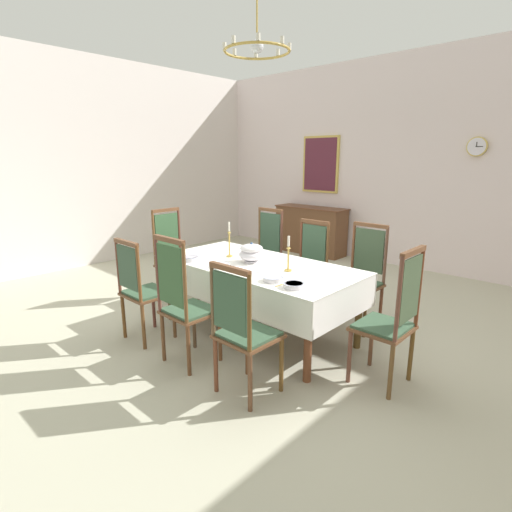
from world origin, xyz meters
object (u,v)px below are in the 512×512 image
at_px(chair_head_east, 392,317).
at_px(spoon_secondary, 185,258).
at_px(chair_head_west, 173,255).
at_px(mounted_clock, 477,147).
at_px(chair_north_a, 264,253).
at_px(chair_south_b, 184,301).
at_px(chair_south_c, 243,328).
at_px(soup_tureen, 251,253).
at_px(bowl_near_right, 190,258).
at_px(spoon_primary, 285,283).
at_px(candlestick_west, 229,243).
at_px(chandelier, 257,50).
at_px(chair_north_b, 307,264).
at_px(framed_painting, 320,164).
at_px(chair_north_c, 362,275).
at_px(bowl_near_left, 273,279).
at_px(dining_table, 257,271).
at_px(bowl_far_right, 221,265).
at_px(candlestick_east, 288,257).
at_px(sideboard, 311,230).
at_px(chair_south_a, 141,288).
at_px(bowl_far_left, 294,285).

distance_m(chair_head_east, spoon_secondary, 2.23).
distance_m(chair_head_west, mounted_clock, 4.61).
distance_m(chair_north_a, spoon_secondary, 1.32).
distance_m(chair_south_b, chair_south_c, 0.73).
bearing_deg(chair_head_east, chair_south_c, 140.31).
xyz_separation_m(soup_tureen, mounted_clock, (1.05, 3.65, 1.11)).
distance_m(bowl_near_right, spoon_primary, 1.23).
relative_size(chair_north_a, candlestick_west, 3.04).
bearing_deg(chandelier, chair_north_b, 91.24).
bearing_deg(framed_painting, bowl_near_right, -74.27).
xyz_separation_m(framed_painting, chandelier, (1.74, -3.66, 1.09)).
bearing_deg(chair_north_c, chair_north_b, 0.22).
bearing_deg(bowl_near_left, chair_south_c, -71.53).
relative_size(chair_north_c, chair_head_east, 0.97).
bearing_deg(dining_table, spoon_primary, -26.50).
distance_m(chair_south_c, bowl_far_right, 1.08).
relative_size(chair_north_b, bowl_near_right, 5.70).
bearing_deg(chair_north_c, spoon_secondary, 42.51).
relative_size(chair_south_c, candlestick_west, 2.80).
xyz_separation_m(chair_north_c, chandelier, (-0.71, -0.93, 2.21)).
bearing_deg(spoon_secondary, chair_south_b, -29.76).
xyz_separation_m(chair_north_b, chair_head_west, (-1.46, -0.92, 0.03)).
xyz_separation_m(candlestick_east, spoon_secondary, (-1.13, -0.38, -0.13)).
bearing_deg(sideboard, bowl_near_right, 106.73).
xyz_separation_m(chair_south_a, chair_south_c, (1.44, -0.00, 0.01)).
bearing_deg(chair_north_b, chair_head_west, 32.35).
xyz_separation_m(chair_north_b, framed_painting, (-1.72, 2.73, 1.13)).
xyz_separation_m(chair_south_a, chair_south_b, (0.71, -0.01, 0.04)).
height_order(chair_south_b, bowl_near_right, chair_south_b).
height_order(chair_north_a, soup_tureen, chair_north_a).
xyz_separation_m(dining_table, spoon_secondary, (-0.71, -0.38, 0.08)).
bearing_deg(chair_south_b, dining_table, 88.77).
relative_size(bowl_near_left, spoon_secondary, 1.01).
relative_size(chair_south_a, bowl_near_left, 5.96).
bearing_deg(candlestick_east, bowl_far_right, -149.75).
xyz_separation_m(chair_north_b, bowl_far_right, (-0.15, -1.27, 0.22)).
relative_size(chair_south_c, chandelier, 1.65).
bearing_deg(sideboard, chair_south_c, 119.50).
bearing_deg(spoon_primary, chandelier, 153.87).
distance_m(chair_north_b, spoon_secondary, 1.49).
distance_m(candlestick_east, framed_painting, 4.32).
bearing_deg(chair_south_b, chandelier, 88.77).
xyz_separation_m(dining_table, chair_head_east, (1.48, 0.00, -0.09)).
distance_m(candlestick_east, bowl_near_right, 1.09).
bearing_deg(chair_head_west, framed_painting, -175.98).
distance_m(chair_north_a, mounted_clock, 3.50).
bearing_deg(chair_head_east, chandelier, 90.00).
bearing_deg(chair_head_east, dining_table, 90.00).
height_order(chair_head_west, bowl_far_left, chair_head_west).
height_order(sideboard, mounted_clock, mounted_clock).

